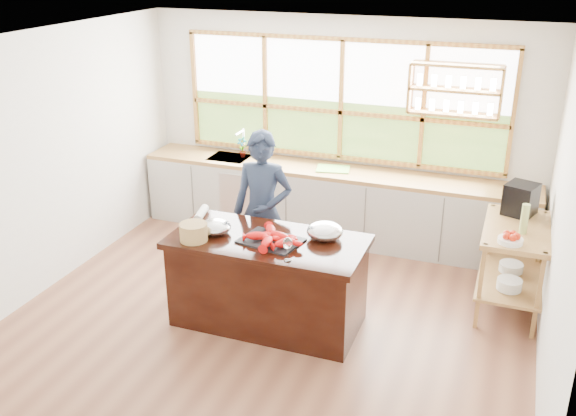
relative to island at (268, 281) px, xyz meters
The scene contains 18 objects.
ground_plane 0.50m from the island, 90.00° to the left, with size 5.00×5.00×0.00m, color brown.
room_shell 1.48m from the island, 88.06° to the left, with size 5.02×4.52×2.71m.
back_counter 2.14m from the island, 90.50° to the left, with size 4.90×0.63×0.90m.
right_shelf_unit 2.45m from the island, 26.44° to the left, with size 0.62×1.10×0.90m.
island is the anchor object (origin of this frame).
cook 0.84m from the island, 115.93° to the left, with size 0.63×0.42×1.74m, color #1B2439.
potted_plant 2.59m from the island, 119.44° to the left, with size 0.14×0.10×0.27m, color slate.
cutting_board 2.19m from the island, 89.93° to the left, with size 0.40×0.30×0.01m, color #73BB48.
espresso_machine 2.70m from the island, 33.71° to the left, with size 0.28×0.30×0.32m, color black.
wine_bottle 2.51m from the island, 23.45° to the left, with size 0.07×0.07×0.30m, color #94A758.
fruit_bowl 2.30m from the island, 18.11° to the left, with size 0.23×0.23×0.11m.
slate_board 0.46m from the island, 39.58° to the right, with size 0.55×0.40×0.02m, color black.
lobster_pile 0.51m from the island, 44.67° to the right, with size 0.52×0.48×0.08m.
mixing_bowl_left 0.72m from the island, behind, with size 0.30×0.30×0.14m, color #ACAEB3.
mixing_bowl_right 0.75m from the island, 21.90° to the left, with size 0.35×0.35×0.17m, color #ACAEB3.
wine_glass 0.78m from the island, 46.49° to the right, with size 0.08×0.08×0.22m.
wicker_basket 0.87m from the island, 157.42° to the right, with size 0.26×0.26×0.17m, color #9D754D.
parchment_roll 0.99m from the island, 162.84° to the left, with size 0.08×0.08×0.30m, color silver.
Camera 1 is at (2.07, -5.24, 3.46)m, focal length 40.00 mm.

